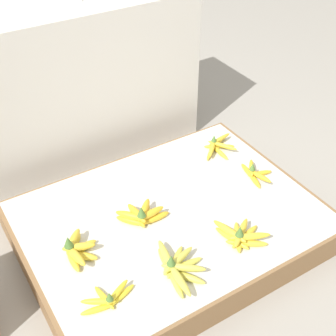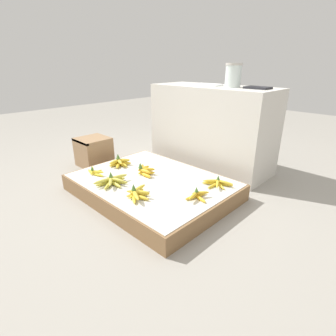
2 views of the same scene
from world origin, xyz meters
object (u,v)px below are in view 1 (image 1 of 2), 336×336
banana_bunch_front_left (108,299)px  banana_bunch_middle_right (255,173)px  banana_bunch_front_midright (240,236)px  banana_bunch_middle_midleft (141,215)px  banana_bunch_back_right (217,146)px  foam_tray_white (48,1)px  banana_bunch_front_midleft (177,267)px  banana_bunch_middle_left (76,249)px

banana_bunch_front_left → banana_bunch_middle_right: size_ratio=1.08×
banana_bunch_front_left → banana_bunch_front_midright: bearing=-1.3°
banana_bunch_front_left → banana_bunch_front_midright: 0.58m
banana_bunch_front_left → banana_bunch_middle_midleft: size_ratio=1.03×
banana_bunch_back_right → foam_tray_white: (-0.57, 0.59, 0.67)m
banana_bunch_front_left → banana_bunch_middle_right: banana_bunch_middle_right is taller
banana_bunch_front_midright → banana_bunch_front_midleft: bearing=179.9°
banana_bunch_middle_left → banana_bunch_back_right: bearing=17.5°
banana_bunch_front_midright → foam_tray_white: size_ratio=0.79×
banana_bunch_middle_midleft → banana_bunch_back_right: 0.63m
banana_bunch_front_left → foam_tray_white: (0.31, 1.13, 0.67)m
banana_bunch_front_midleft → banana_bunch_middle_midleft: bearing=85.8°
banana_bunch_front_left → banana_bunch_front_midleft: 0.28m
banana_bunch_front_midleft → banana_bunch_middle_right: size_ratio=1.40×
banana_bunch_middle_left → banana_bunch_middle_right: 0.91m
foam_tray_white → banana_bunch_middle_left: bearing=-110.1°
banana_bunch_front_left → banana_bunch_middle_midleft: banana_bunch_middle_midleft is taller
banana_bunch_middle_midleft → banana_bunch_middle_left: bearing=-173.9°
banana_bunch_middle_midleft → banana_bunch_back_right: banana_bunch_middle_midleft is taller
banana_bunch_middle_left → banana_bunch_middle_midleft: 0.31m
banana_bunch_front_left → banana_bunch_front_midleft: (0.28, -0.01, 0.01)m
banana_bunch_middle_midleft → banana_bunch_front_midright: bearing=-48.0°
foam_tray_white → banana_bunch_middle_right: bearing=-55.6°
banana_bunch_front_left → banana_bunch_front_midleft: banana_bunch_front_midleft is taller
banana_bunch_front_midright → banana_bunch_middle_midleft: (-0.28, 0.31, 0.00)m
banana_bunch_front_left → banana_bunch_middle_right: (0.90, 0.27, 0.00)m
banana_bunch_front_left → banana_bunch_middle_left: (-0.01, 0.27, 0.01)m
banana_bunch_middle_left → banana_bunch_back_right: banana_bunch_middle_left is taller
banana_bunch_front_midleft → banana_bunch_front_midright: size_ratio=1.35×
banana_bunch_front_midright → banana_bunch_middle_midleft: banana_bunch_middle_midleft is taller
banana_bunch_middle_midleft → banana_bunch_back_right: (0.58, 0.25, -0.01)m
banana_bunch_front_midright → banana_bunch_front_left: bearing=178.7°
banana_bunch_front_left → banana_bunch_back_right: (0.88, 0.55, -0.00)m
banana_bunch_front_midright → banana_bunch_middle_right: bearing=42.1°
banana_bunch_front_midleft → banana_bunch_middle_midleft: 0.31m
banana_bunch_front_midright → banana_bunch_middle_left: size_ratio=1.02×
banana_bunch_middle_left → banana_bunch_middle_right: banana_bunch_middle_left is taller
banana_bunch_front_midleft → banana_bunch_middle_left: 0.40m
banana_bunch_front_midleft → banana_bunch_back_right: 0.82m
banana_bunch_front_midleft → banana_bunch_back_right: bearing=42.8°
banana_bunch_front_midright → foam_tray_white: bearing=103.4°
banana_bunch_back_right → banana_bunch_front_midright: bearing=-118.2°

